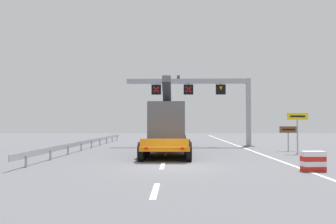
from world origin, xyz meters
name	(u,v)px	position (x,y,z in m)	size (l,w,h in m)	color
ground	(171,167)	(0.00, 0.00, 0.00)	(112.00, 112.00, 0.00)	#5B5B60
lane_markings	(169,143)	(-0.43, 19.39, 0.01)	(0.20, 53.37, 0.01)	silver
edge_line_right	(246,149)	(6.20, 12.00, 0.01)	(0.20, 63.00, 0.01)	silver
overhead_lane_gantry	(205,91)	(3.01, 15.13, 5.16)	(11.91, 0.90, 6.67)	#9EA0A5
heavy_haul_truck_orange	(168,125)	(-0.32, 9.74, 1.99)	(3.05, 14.07, 5.30)	orange
exit_sign_yellow	(297,123)	(8.91, 7.43, 2.17)	(1.47, 0.15, 2.89)	#9EA0A5
tourist_info_sign_brown	(288,132)	(9.04, 9.78, 1.45)	(1.37, 0.15, 1.92)	#9EA0A5
crash_barrier_striped	(313,161)	(6.42, -1.42, 0.45)	(1.04, 0.60, 0.90)	red
guardrail_left	(91,142)	(-7.13, 12.64, 0.56)	(0.13, 29.28, 0.76)	#999EA3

